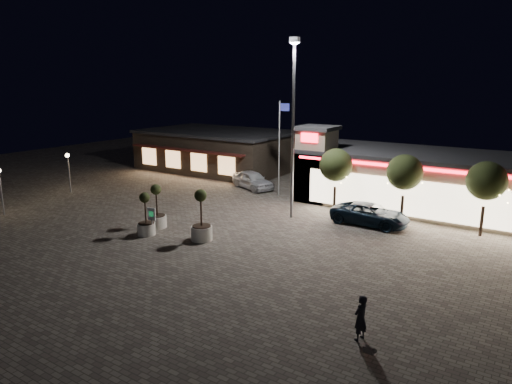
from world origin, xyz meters
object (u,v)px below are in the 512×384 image
Objects in this scene: pedestrian at (361,318)px; valet_sign at (152,216)px; white_sedan at (252,180)px; pickup_truck at (370,214)px; planter_mid at (146,222)px; planter_left at (157,214)px.

valet_sign is at bearing -88.70° from pedestrian.
valet_sign is at bearing -148.65° from white_sedan.
planter_mid is at bearing 131.73° from pickup_truck.
pedestrian is at bearing -161.58° from pickup_truck.
pedestrian is 16.35m from planter_mid.
pickup_truck is 13.46m from white_sedan.
pedestrian is (4.64, -14.08, 0.17)m from pickup_truck.
planter_mid reaches higher than pickup_truck.
white_sedan is 25.44m from pedestrian.
valet_sign is (1.96, -14.38, 0.47)m from white_sedan.
planter_left reaches higher than pedestrian.
pickup_truck is 1.88× the size of planter_mid.
valet_sign is at bearing 132.70° from pickup_truck.
planter_mid reaches higher than pedestrian.
pedestrian is at bearing -19.27° from planter_left.
planter_left is 1.06× the size of planter_mid.
planter_left is at bearing 109.28° from planter_mid.
pickup_truck is 1.77× the size of planter_left.
planter_mid is (0.53, -1.51, -0.05)m from planter_left.
planter_mid is at bearing -88.02° from pedestrian.
planter_mid is 0.62m from valet_sign.
planter_left is 1.60m from planter_mid.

